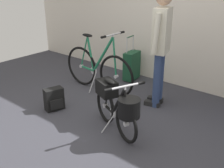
{
  "coord_description": "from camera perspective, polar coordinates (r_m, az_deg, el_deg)",
  "views": [
    {
      "loc": [
        2.24,
        -2.19,
        1.92
      ],
      "look_at": [
        0.12,
        0.36,
        0.55
      ],
      "focal_mm": 44.0,
      "sensor_mm": 36.0,
      "label": 1
    }
  ],
  "objects": [
    {
      "name": "rolling_suitcase",
      "position": [
        5.15,
        4.11,
        3.88
      ],
      "size": [
        0.22,
        0.38,
        0.83
      ],
      "color": "#19472D",
      "rests_on": "ground_plane"
    },
    {
      "name": "folding_bike_foreground",
      "position": [
        3.39,
        1.04,
        -4.28
      ],
      "size": [
        0.96,
        0.57,
        0.73
      ],
      "color": "black",
      "rests_on": "ground_plane"
    },
    {
      "name": "ground_plane",
      "position": [
        3.67,
        -5.15,
        -9.14
      ],
      "size": [
        6.98,
        6.98,
        0.0
      ],
      "primitive_type": "plane",
      "color": "#38383F"
    },
    {
      "name": "visitor_near_wall",
      "position": [
        4.0,
        10.1,
        8.58
      ],
      "size": [
        0.33,
        0.52,
        1.71
      ],
      "color": "navy",
      "rests_on": "ground_plane"
    },
    {
      "name": "backpack_on_floor",
      "position": [
        4.14,
        -11.92,
        -3.13
      ],
      "size": [
        0.24,
        0.3,
        0.33
      ],
      "color": "black",
      "rests_on": "ground_plane"
    },
    {
      "name": "display_bike_left",
      "position": [
        4.64,
        -2.98,
        3.18
      ],
      "size": [
        1.5,
        0.53,
        1.04
      ],
      "color": "black",
      "rests_on": "ground_plane"
    }
  ]
}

